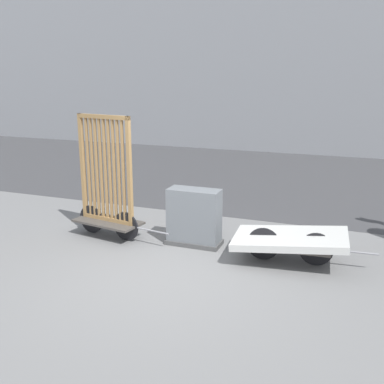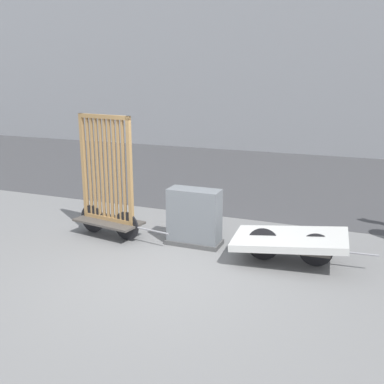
# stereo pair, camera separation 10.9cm
# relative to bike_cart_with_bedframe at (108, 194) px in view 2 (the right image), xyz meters

# --- Properties ---
(ground_plane) EXTENTS (60.00, 60.00, 0.00)m
(ground_plane) POSITION_rel_bike_cart_with_bedframe_xyz_m (1.67, -1.10, -0.82)
(ground_plane) COLOR slate
(road_strip) EXTENTS (56.00, 8.48, 0.01)m
(road_strip) POSITION_rel_bike_cart_with_bedframe_xyz_m (1.67, 6.17, -0.82)
(road_strip) COLOR #424244
(road_strip) RESTS_ON ground_plane
(bike_cart_with_bedframe) EXTENTS (2.01, 0.80, 2.27)m
(bike_cart_with_bedframe) POSITION_rel_bike_cart_with_bedframe_xyz_m (0.00, 0.00, 0.00)
(bike_cart_with_bedframe) COLOR #4C4742
(bike_cart_with_bedframe) RESTS_ON ground_plane
(bike_cart_with_mattress) EXTENTS (2.27, 1.15, 0.54)m
(bike_cart_with_mattress) POSITION_rel_bike_cart_with_bedframe_xyz_m (3.35, 0.00, -0.44)
(bike_cart_with_mattress) COLOR #4C4742
(bike_cart_with_mattress) RESTS_ON ground_plane
(utility_cabinet) EXTENTS (0.98, 0.46, 1.02)m
(utility_cabinet) POSITION_rel_bike_cart_with_bedframe_xyz_m (1.64, 0.20, -0.36)
(utility_cabinet) COLOR #4C4C4C
(utility_cabinet) RESTS_ON ground_plane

